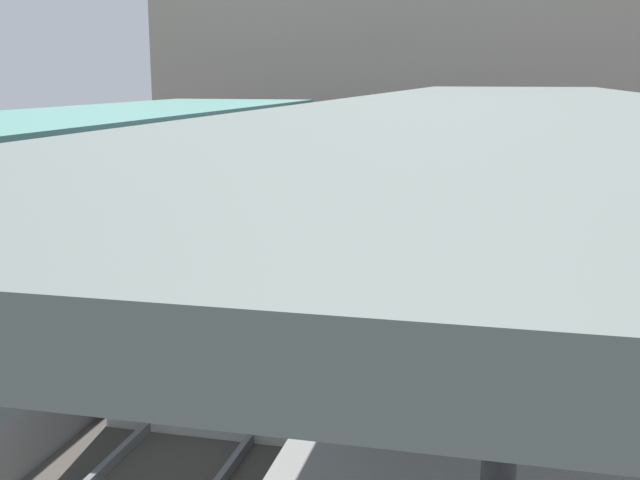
{
  "coord_description": "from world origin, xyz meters",
  "views": [
    {
      "loc": [
        3.75,
        -9.94,
        4.83
      ],
      "look_at": [
        0.45,
        3.77,
        1.85
      ],
      "focal_mm": 43.62,
      "sensor_mm": 36.0,
      "label": 1
    }
  ],
  "objects_px": {
    "commuter_train": "(313,232)",
    "platform_sign": "(452,195)",
    "platform_bench": "(574,282)",
    "passenger_near_bench": "(372,334)",
    "passenger_mid_platform": "(107,258)"
  },
  "relations": [
    {
      "from": "platform_bench",
      "to": "platform_sign",
      "type": "xyz_separation_m",
      "value": [
        -2.17,
        1.53,
        1.16
      ]
    },
    {
      "from": "commuter_train",
      "to": "platform_sign",
      "type": "distance_m",
      "value": 2.92
    },
    {
      "from": "passenger_near_bench",
      "to": "passenger_mid_platform",
      "type": "xyz_separation_m",
      "value": [
        -4.87,
        2.58,
        0.07
      ]
    },
    {
      "from": "passenger_near_bench",
      "to": "commuter_train",
      "type": "bearing_deg",
      "value": 110.11
    },
    {
      "from": "passenger_mid_platform",
      "to": "platform_bench",
      "type": "bearing_deg",
      "value": 14.2
    },
    {
      "from": "platform_bench",
      "to": "passenger_mid_platform",
      "type": "height_order",
      "value": "passenger_mid_platform"
    },
    {
      "from": "commuter_train",
      "to": "platform_sign",
      "type": "relative_size",
      "value": 5.6
    },
    {
      "from": "commuter_train",
      "to": "passenger_mid_platform",
      "type": "bearing_deg",
      "value": -125.24
    },
    {
      "from": "commuter_train",
      "to": "platform_bench",
      "type": "xyz_separation_m",
      "value": [
        4.94,
        -1.76,
        -0.26
      ]
    },
    {
      "from": "passenger_mid_platform",
      "to": "commuter_train",
      "type": "bearing_deg",
      "value": 54.76
    },
    {
      "from": "passenger_mid_platform",
      "to": "passenger_near_bench",
      "type": "bearing_deg",
      "value": -27.9
    },
    {
      "from": "platform_bench",
      "to": "passenger_near_bench",
      "type": "relative_size",
      "value": 0.88
    },
    {
      "from": "platform_sign",
      "to": "passenger_mid_platform",
      "type": "relative_size",
      "value": 1.3
    },
    {
      "from": "passenger_mid_platform",
      "to": "platform_sign",
      "type": "bearing_deg",
      "value": 32.63
    },
    {
      "from": "platform_bench",
      "to": "platform_sign",
      "type": "height_order",
      "value": "platform_sign"
    }
  ]
}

